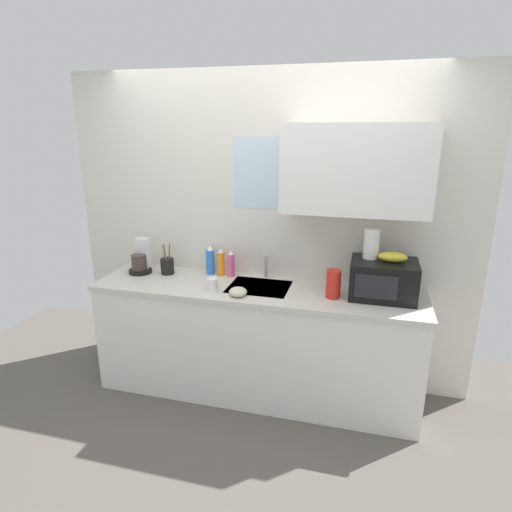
# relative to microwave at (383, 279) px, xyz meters

# --- Properties ---
(ground_plane) EXTENTS (5.68, 4.40, 0.02)m
(ground_plane) POSITION_rel_microwave_xyz_m (-0.92, -1.25, -1.05)
(ground_plane) COLOR #59544C
(kitchen_wall_assembly) EXTENTS (3.28, 0.42, 2.50)m
(kitchen_wall_assembly) POSITION_rel_microwave_xyz_m (-0.79, 0.26, 0.32)
(kitchen_wall_assembly) COLOR silver
(kitchen_wall_assembly) RESTS_ON ground
(counter_unit) EXTENTS (2.51, 0.63, 0.90)m
(counter_unit) POSITION_rel_microwave_xyz_m (-0.92, -0.05, -0.58)
(counter_unit) COLOR white
(counter_unit) RESTS_ON ground
(sink_faucet) EXTENTS (0.03, 0.03, 0.19)m
(sink_faucet) POSITION_rel_microwave_xyz_m (-0.90, 0.19, -0.04)
(sink_faucet) COLOR #B2B5BA
(sink_faucet) RESTS_ON counter_unit
(microwave) EXTENTS (0.46, 0.35, 0.27)m
(microwave) POSITION_rel_microwave_xyz_m (0.00, 0.00, 0.00)
(microwave) COLOR black
(microwave) RESTS_ON counter_unit
(banana_bunch) EXTENTS (0.20, 0.11, 0.07)m
(banana_bunch) POSITION_rel_microwave_xyz_m (0.05, 0.00, 0.17)
(banana_bunch) COLOR gold
(banana_bunch) RESTS_ON microwave
(paper_towel_roll) EXTENTS (0.11, 0.11, 0.22)m
(paper_towel_roll) POSITION_rel_microwave_xyz_m (-0.10, 0.05, 0.24)
(paper_towel_roll) COLOR white
(paper_towel_roll) RESTS_ON microwave
(coffee_maker) EXTENTS (0.19, 0.21, 0.28)m
(coffee_maker) POSITION_rel_microwave_xyz_m (-1.94, 0.06, -0.03)
(coffee_maker) COLOR black
(coffee_maker) RESTS_ON counter_unit
(dish_soap_bottle_pink) EXTENTS (0.06, 0.06, 0.22)m
(dish_soap_bottle_pink) POSITION_rel_microwave_xyz_m (-1.18, 0.14, -0.03)
(dish_soap_bottle_pink) COLOR #E55999
(dish_soap_bottle_pink) RESTS_ON counter_unit
(dish_soap_bottle_orange) EXTENTS (0.06, 0.06, 0.23)m
(dish_soap_bottle_orange) POSITION_rel_microwave_xyz_m (-1.27, 0.15, -0.03)
(dish_soap_bottle_orange) COLOR orange
(dish_soap_bottle_orange) RESTS_ON counter_unit
(dish_soap_bottle_blue) EXTENTS (0.07, 0.07, 0.24)m
(dish_soap_bottle_blue) POSITION_rel_microwave_xyz_m (-1.37, 0.16, -0.02)
(dish_soap_bottle_blue) COLOR blue
(dish_soap_bottle_blue) RESTS_ON counter_unit
(cereal_canister) EXTENTS (0.10, 0.10, 0.20)m
(cereal_canister) POSITION_rel_microwave_xyz_m (-0.34, -0.10, -0.03)
(cereal_canister) COLOR red
(cereal_canister) RESTS_ON counter_unit
(mug_white) EXTENTS (0.08, 0.08, 0.09)m
(mug_white) POSITION_rel_microwave_xyz_m (-1.22, -0.19, -0.09)
(mug_white) COLOR white
(mug_white) RESTS_ON counter_unit
(utensil_crock) EXTENTS (0.11, 0.11, 0.26)m
(utensil_crock) POSITION_rel_microwave_xyz_m (-1.71, 0.07, -0.07)
(utensil_crock) COLOR black
(utensil_crock) RESTS_ON counter_unit
(small_bowl) EXTENTS (0.13, 0.13, 0.06)m
(small_bowl) POSITION_rel_microwave_xyz_m (-1.00, -0.25, -0.10)
(small_bowl) COLOR beige
(small_bowl) RESTS_ON counter_unit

